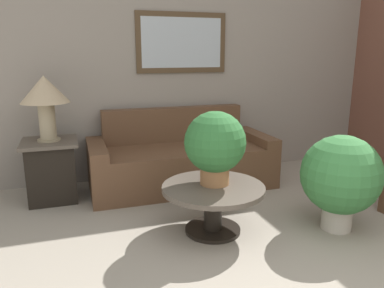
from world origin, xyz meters
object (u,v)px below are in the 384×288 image
Objects in this scene: potted_plant_floor at (341,177)px; coffee_table at (213,198)px; potted_plant_on_table at (215,144)px; table_lamp at (45,94)px; side_table at (52,170)px; couch_main at (181,161)px.

coffee_table is at bearing 164.66° from potted_plant_floor.
table_lamp is at bearing 139.47° from potted_plant_on_table.
potted_plant_floor is (2.34, -1.47, 0.15)m from side_table.
couch_main is at bearing 0.34° from side_table.
side_table is (-1.30, 1.18, 0.02)m from coffee_table.
potted_plant_floor is (0.96, -1.48, 0.19)m from couch_main.
coffee_table is at bearing -121.73° from potted_plant_on_table.
side_table is 0.76× the size of potted_plant_floor.
side_table is 2.76m from potted_plant_floor.
potted_plant_on_table reaches higher than potted_plant_floor.
table_lamp is at bearing -179.66° from couch_main.
potted_plant_floor is (1.03, -0.28, 0.17)m from coffee_table.
couch_main is at bearing 87.85° from potted_plant_on_table.
couch_main reaches higher than coffee_table.
table_lamp reaches higher than side_table.
couch_main is 1.59m from table_lamp.
potted_plant_on_table reaches higher than coffee_table.
table_lamp is at bearing 135.00° from side_table.
potted_plant_floor is at bearing -18.09° from potted_plant_on_table.
couch_main is 2.37× the size of coffee_table.
potted_plant_on_table is at bearing -40.53° from table_lamp.
side_table is at bearing 139.47° from potted_plant_on_table.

